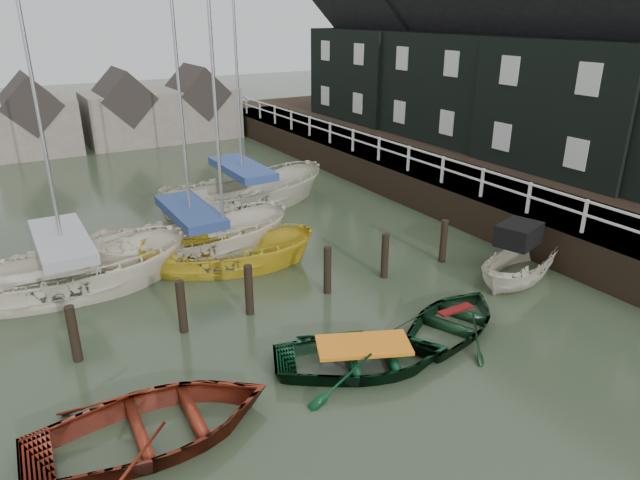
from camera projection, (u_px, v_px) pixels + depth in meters
ground at (350, 355)px, 13.30m from camera, size 120.00×120.00×0.00m
pier at (404, 173)px, 25.49m from camera, size 3.04×32.00×2.70m
land_strip at (491, 172)px, 28.36m from camera, size 14.00×38.00×1.50m
quay_houses at (528, 54)px, 25.16m from camera, size 6.52×28.14×10.01m
mooring_pilings at (252, 296)px, 14.99m from camera, size 13.72×0.22×1.80m
far_sheds at (121, 113)px, 33.78m from camera, size 14.00×4.08×4.39m
rowboat_red at (157, 440)px, 10.69m from camera, size 4.67×3.42×0.94m
rowboat_green at (363, 367)px, 12.86m from camera, size 4.80×4.21×0.83m
rowboat_dkgreen at (454, 328)px, 14.43m from camera, size 4.27×3.73×0.74m
motorboat at (518, 272)px, 17.29m from camera, size 4.22×2.61×2.37m
sailboat_a at (70, 289)px, 16.34m from camera, size 6.97×3.24×12.02m
sailboat_b at (194, 253)px, 18.77m from camera, size 6.75×3.24×11.55m
sailboat_c at (226, 266)px, 17.91m from camera, size 5.90×3.97×11.10m
sailboat_d at (244, 205)px, 23.35m from camera, size 7.11×2.83×11.68m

